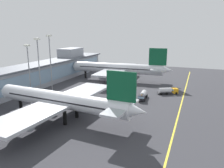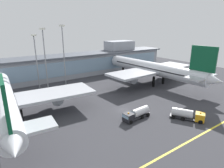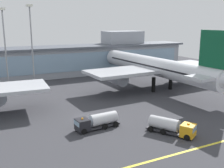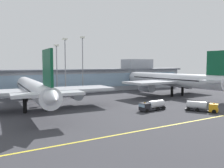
{
  "view_description": "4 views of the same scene",
  "coord_description": "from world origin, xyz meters",
  "px_view_note": "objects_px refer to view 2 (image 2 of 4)",
  "views": [
    {
      "loc": [
        -84.37,
        -26.51,
        27.15
      ],
      "look_at": [
        4.44,
        8.82,
        3.88
      ],
      "focal_mm": 34.85,
      "sensor_mm": 36.0,
      "label": 1
    },
    {
      "loc": [
        -34.11,
        -42.9,
        25.17
      ],
      "look_at": [
        1.21,
        7.47,
        6.43
      ],
      "focal_mm": 30.72,
      "sensor_mm": 36.0,
      "label": 2
    },
    {
      "loc": [
        -19.84,
        -52.06,
        20.46
      ],
      "look_at": [
        9.8,
        6.94,
        5.05
      ],
      "focal_mm": 42.96,
      "sensor_mm": 36.0,
      "label": 3
    },
    {
      "loc": [
        -46.07,
        -59.9,
        13.71
      ],
      "look_at": [
        -4.88,
        9.1,
        6.94
      ],
      "focal_mm": 37.78,
      "sensor_mm": 36.0,
      "label": 4
    }
  ],
  "objects_px": {
    "airliner_near_right": "(153,69)",
    "apron_light_mast_west": "(63,47)",
    "apron_light_mast_centre": "(36,53)",
    "apron_light_mast_east": "(44,50)",
    "airliner_near_left": "(5,101)",
    "baggage_tug_near": "(136,114)",
    "fuel_tanker_truck": "(188,115)"
  },
  "relations": [
    {
      "from": "baggage_tug_near",
      "to": "apron_light_mast_centre",
      "type": "xyz_separation_m",
      "value": [
        -14.45,
        44.6,
        13.03
      ]
    },
    {
      "from": "fuel_tanker_truck",
      "to": "apron_light_mast_west",
      "type": "distance_m",
      "value": 54.97
    },
    {
      "from": "fuel_tanker_truck",
      "to": "apron_light_mast_west",
      "type": "xyz_separation_m",
      "value": [
        -15.38,
        50.58,
        15.04
      ]
    },
    {
      "from": "fuel_tanker_truck",
      "to": "apron_light_mast_west",
      "type": "relative_size",
      "value": 0.35
    },
    {
      "from": "fuel_tanker_truck",
      "to": "apron_light_mast_east",
      "type": "height_order",
      "value": "apron_light_mast_east"
    },
    {
      "from": "baggage_tug_near",
      "to": "apron_light_mast_centre",
      "type": "bearing_deg",
      "value": -76.56
    },
    {
      "from": "airliner_near_left",
      "to": "apron_light_mast_west",
      "type": "height_order",
      "value": "apron_light_mast_west"
    },
    {
      "from": "apron_light_mast_centre",
      "to": "apron_light_mast_east",
      "type": "relative_size",
      "value": 0.9
    },
    {
      "from": "apron_light_mast_centre",
      "to": "apron_light_mast_west",
      "type": "bearing_deg",
      "value": -14.62
    },
    {
      "from": "apron_light_mast_west",
      "to": "airliner_near_right",
      "type": "bearing_deg",
      "value": -30.84
    },
    {
      "from": "fuel_tanker_truck",
      "to": "apron_light_mast_centre",
      "type": "height_order",
      "value": "apron_light_mast_centre"
    },
    {
      "from": "airliner_near_right",
      "to": "baggage_tug_near",
      "type": "relative_size",
      "value": 6.58
    },
    {
      "from": "baggage_tug_near",
      "to": "fuel_tanker_truck",
      "type": "bearing_deg",
      "value": 138.45
    },
    {
      "from": "airliner_near_right",
      "to": "apron_light_mast_west",
      "type": "xyz_separation_m",
      "value": [
        -33.28,
        19.87,
        9.78
      ]
    },
    {
      "from": "baggage_tug_near",
      "to": "apron_light_mast_east",
      "type": "relative_size",
      "value": 0.38
    },
    {
      "from": "airliner_near_left",
      "to": "apron_light_mast_centre",
      "type": "bearing_deg",
      "value": -26.67
    },
    {
      "from": "apron_light_mast_centre",
      "to": "airliner_near_right",
      "type": "bearing_deg",
      "value": -27.27
    },
    {
      "from": "airliner_near_left",
      "to": "apron_light_mast_east",
      "type": "relative_size",
      "value": 2.25
    },
    {
      "from": "apron_light_mast_centre",
      "to": "apron_light_mast_east",
      "type": "bearing_deg",
      "value": -46.83
    },
    {
      "from": "airliner_near_right",
      "to": "apron_light_mast_west",
      "type": "bearing_deg",
      "value": 56.07
    },
    {
      "from": "airliner_near_left",
      "to": "fuel_tanker_truck",
      "type": "relative_size",
      "value": 6.1
    },
    {
      "from": "airliner_near_right",
      "to": "apron_light_mast_east",
      "type": "height_order",
      "value": "apron_light_mast_east"
    },
    {
      "from": "airliner_near_left",
      "to": "baggage_tug_near",
      "type": "relative_size",
      "value": 5.98
    },
    {
      "from": "airliner_near_left",
      "to": "apron_light_mast_west",
      "type": "distance_m",
      "value": 36.5
    },
    {
      "from": "airliner_near_left",
      "to": "apron_light_mast_centre",
      "type": "height_order",
      "value": "apron_light_mast_centre"
    },
    {
      "from": "apron_light_mast_west",
      "to": "apron_light_mast_east",
      "type": "distance_m",
      "value": 7.96
    },
    {
      "from": "fuel_tanker_truck",
      "to": "apron_light_mast_east",
      "type": "xyz_separation_m",
      "value": [
        -23.31,
        50.44,
        14.41
      ]
    },
    {
      "from": "baggage_tug_near",
      "to": "apron_light_mast_west",
      "type": "height_order",
      "value": "apron_light_mast_west"
    },
    {
      "from": "apron_light_mast_centre",
      "to": "apron_light_mast_east",
      "type": "xyz_separation_m",
      "value": [
        2.75,
        -2.93,
        1.37
      ]
    },
    {
      "from": "airliner_near_left",
      "to": "fuel_tanker_truck",
      "type": "xyz_separation_m",
      "value": [
        41.45,
        -27.23,
        -4.68
      ]
    },
    {
      "from": "apron_light_mast_east",
      "to": "airliner_near_left",
      "type": "bearing_deg",
      "value": -128.0
    },
    {
      "from": "airliner_near_right",
      "to": "apron_light_mast_east",
      "type": "distance_m",
      "value": 46.59
    }
  ]
}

